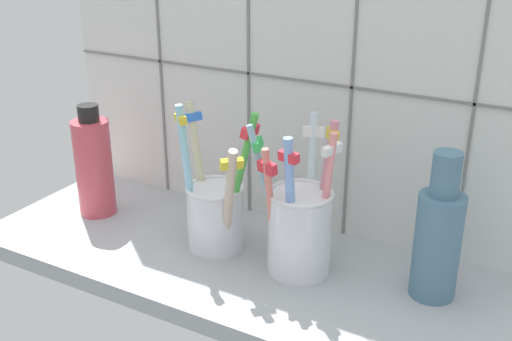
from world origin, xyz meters
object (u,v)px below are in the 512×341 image
(toothbrush_cup_right, at_px, (300,225))
(ceramic_vase, at_px, (438,238))
(toothbrush_cup_left, at_px, (215,210))
(soap_bottle, at_px, (94,165))

(toothbrush_cup_right, xyz_separation_m, ceramic_vase, (0.14, 0.02, 0.01))
(toothbrush_cup_left, distance_m, ceramic_vase, 0.24)
(toothbrush_cup_left, distance_m, toothbrush_cup_right, 0.10)
(ceramic_vase, bearing_deg, toothbrush_cup_left, -174.28)
(ceramic_vase, bearing_deg, soap_bottle, -176.94)
(toothbrush_cup_right, distance_m, soap_bottle, 0.28)
(toothbrush_cup_right, relative_size, soap_bottle, 1.16)
(toothbrush_cup_right, distance_m, ceramic_vase, 0.14)
(toothbrush_cup_right, bearing_deg, toothbrush_cup_left, -179.02)
(toothbrush_cup_right, height_order, soap_bottle, toothbrush_cup_right)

